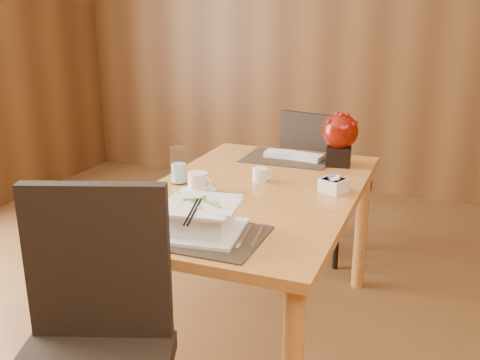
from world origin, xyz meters
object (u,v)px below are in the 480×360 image
at_px(coffee_cup, 198,184).
at_px(sugar_caddy, 333,185).
at_px(far_chair, 320,177).
at_px(dining_table, 252,210).
at_px(berry_decor, 340,136).
at_px(near_chair, 91,336).
at_px(water_glass, 179,165).
at_px(soup_setting, 201,219).
at_px(bread_plate, 104,226).
at_px(creamer_jug, 260,175).

xyz_separation_m(coffee_cup, sugar_caddy, (0.54, 0.22, -0.01)).
height_order(sugar_caddy, far_chair, far_chair).
bearing_deg(dining_table, far_chair, 85.47).
xyz_separation_m(berry_decor, near_chair, (-0.43, -1.50, -0.33)).
bearing_deg(water_glass, soup_setting, -55.04).
bearing_deg(soup_setting, far_chair, 79.78).
xyz_separation_m(water_glass, bread_plate, (-0.01, -0.57, -0.08)).
bearing_deg(bread_plate, near_chair, -62.05).
relative_size(berry_decor, bread_plate, 1.87).
xyz_separation_m(dining_table, near_chair, (-0.16, -0.97, -0.08)).
relative_size(soup_setting, near_chair, 0.31).
relative_size(soup_setting, coffee_cup, 2.00).
height_order(dining_table, water_glass, water_glass).
bearing_deg(sugar_caddy, coffee_cup, -157.80).
distance_m(creamer_jug, near_chair, 1.12).
xyz_separation_m(creamer_jug, near_chair, (-0.15, -1.09, -0.21)).
height_order(water_glass, bread_plate, water_glass).
height_order(sugar_caddy, berry_decor, berry_decor).
height_order(coffee_cup, water_glass, water_glass).
bearing_deg(bread_plate, dining_table, 59.99).
bearing_deg(coffee_cup, creamer_jug, 51.57).
relative_size(near_chair, far_chair, 1.08).
bearing_deg(sugar_caddy, berry_decor, 98.36).
height_order(dining_table, coffee_cup, coffee_cup).
relative_size(dining_table, sugar_caddy, 15.25).
xyz_separation_m(sugar_caddy, near_chair, (-0.50, -1.07, -0.21)).
bearing_deg(dining_table, berry_decor, 62.28).
bearing_deg(water_glass, dining_table, 6.52).
distance_m(soup_setting, bread_plate, 0.37).
xyz_separation_m(water_glass, near_chair, (0.18, -0.93, -0.27)).
distance_m(soup_setting, coffee_cup, 0.45).
bearing_deg(soup_setting, water_glass, 117.63).
bearing_deg(near_chair, coffee_cup, 73.33).
height_order(coffee_cup, far_chair, far_chair).
height_order(soup_setting, sugar_caddy, soup_setting).
distance_m(water_glass, berry_decor, 0.84).
bearing_deg(coffee_cup, bread_plate, -106.97).
bearing_deg(sugar_caddy, dining_table, -164.52).
distance_m(dining_table, bread_plate, 0.71).
xyz_separation_m(soup_setting, berry_decor, (0.27, 1.05, 0.09)).
height_order(bread_plate, far_chair, far_chair).
distance_m(dining_table, soup_setting, 0.55).
xyz_separation_m(dining_table, bread_plate, (-0.35, -0.61, 0.10)).
bearing_deg(coffee_cup, water_glass, 147.09).
xyz_separation_m(coffee_cup, bread_plate, (-0.15, -0.48, -0.03)).
xyz_separation_m(creamer_jug, berry_decor, (0.28, 0.40, 0.12)).
bearing_deg(soup_setting, coffee_cup, 109.82).
distance_m(sugar_caddy, far_chair, 0.97).
height_order(coffee_cup, near_chair, near_chair).
distance_m(coffee_cup, water_glass, 0.17).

